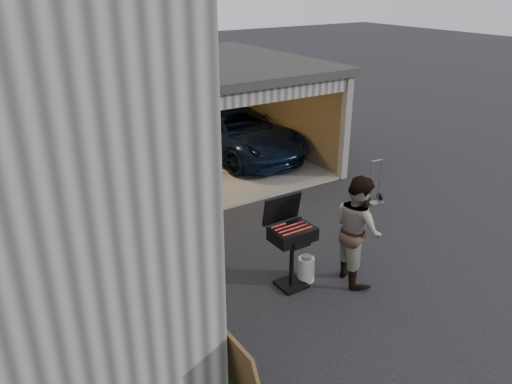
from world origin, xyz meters
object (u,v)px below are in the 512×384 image
(minivan, at_px, (235,134))
(bbq_grill, at_px, (291,236))
(man, at_px, (358,229))
(woman, at_px, (173,236))
(hand_truck, at_px, (375,195))
(plywood_panel, at_px, (239,367))
(propane_tank, at_px, (306,269))

(minivan, bearing_deg, bbq_grill, -118.77)
(minivan, bearing_deg, man, -109.05)
(woman, xyz_separation_m, bbq_grill, (1.58, -1.28, 0.11))
(minivan, distance_m, hand_truck, 4.82)
(bbq_grill, relative_size, hand_truck, 1.50)
(man, relative_size, hand_truck, 1.81)
(bbq_grill, bearing_deg, plywood_panel, -139.91)
(woman, distance_m, propane_tank, 2.40)
(plywood_panel, distance_m, hand_truck, 6.75)
(woman, distance_m, man, 3.18)
(hand_truck, bearing_deg, man, -136.04)
(bbq_grill, relative_size, plywood_panel, 1.49)
(bbq_grill, height_order, hand_truck, bbq_grill)
(plywood_panel, bearing_deg, minivan, 59.73)
(minivan, relative_size, woman, 2.93)
(bbq_grill, xyz_separation_m, hand_truck, (3.74, 1.69, -0.75))
(woman, xyz_separation_m, propane_tank, (1.91, -1.31, -0.62))
(man, relative_size, plywood_panel, 1.80)
(man, height_order, hand_truck, man)
(woman, height_order, hand_truck, woman)
(minivan, height_order, man, man)
(woman, relative_size, man, 0.87)
(woman, relative_size, bbq_grill, 1.05)
(woman, height_order, plywood_panel, woman)
(plywood_panel, bearing_deg, woman, 80.84)
(minivan, bearing_deg, plywood_panel, -126.33)
(woman, xyz_separation_m, man, (2.67, -1.72, 0.13))
(man, height_order, plywood_panel, man)
(minivan, bearing_deg, propane_tank, -116.12)
(woman, height_order, man, man)
(propane_tank, height_order, hand_truck, hand_truck)
(woman, xyz_separation_m, plywood_panel, (-0.49, -3.02, -0.31))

